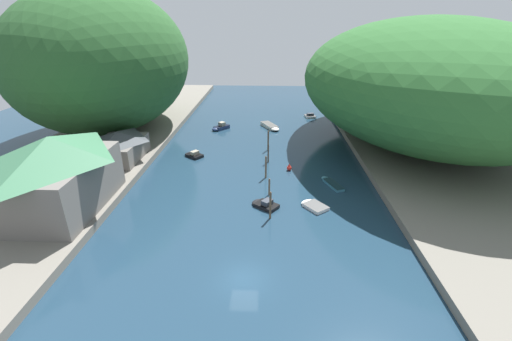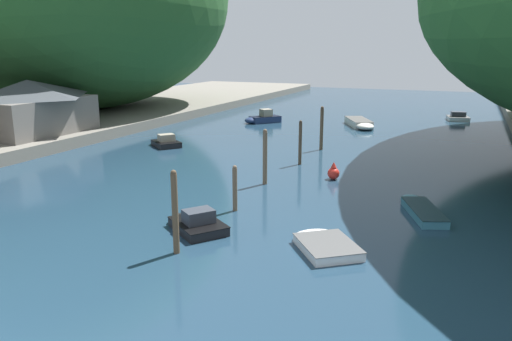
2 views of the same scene
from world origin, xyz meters
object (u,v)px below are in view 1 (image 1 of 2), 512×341
boat_small_dinghy (220,127)px  channel_buoy_near (289,168)px  boathouse_shed (118,145)px  boat_moored_right (265,204)px  waterfront_building (56,172)px  person_on_quay (116,176)px  boat_cabin_cruiser (271,127)px  boat_white_cruiser (313,205)px  person_by_boathouse (118,172)px  boat_yellow_tender (331,183)px  boat_open_rowboat (310,116)px  boat_near_quay (193,155)px

boat_small_dinghy → channel_buoy_near: bearing=163.3°
boathouse_shed → boat_moored_right: boathouse_shed is taller
waterfront_building → channel_buoy_near: waterfront_building is taller
person_on_quay → boat_cabin_cruiser: bearing=-22.6°
boat_white_cruiser → person_by_boathouse: bearing=131.8°
boat_white_cruiser → boat_yellow_tender: 7.10m
boathouse_shed → boat_open_rowboat: bearing=42.3°
waterfront_building → boat_white_cruiser: size_ratio=3.80×
boat_small_dinghy → channel_buoy_near: size_ratio=3.68×
boat_open_rowboat → channel_buoy_near: size_ratio=3.16×
boat_small_dinghy → channel_buoy_near: (13.27, -20.43, -0.03)m
boat_moored_right → boat_open_rowboat: bearing=23.4°
channel_buoy_near → person_on_quay: bearing=-163.2°
person_on_quay → waterfront_building: bearing=165.0°
boat_open_rowboat → person_by_boathouse: bearing=-140.2°
boat_white_cruiser → boat_open_rowboat: size_ratio=1.10×
boat_near_quay → person_by_boathouse: (-7.94, -11.12, 1.63)m
boat_small_dinghy → person_on_quay: size_ratio=2.43×
boat_yellow_tender → boat_cabin_cruiser: boat_cabin_cruiser is taller
boat_white_cruiser → channel_buoy_near: 11.17m
boathouse_shed → person_on_quay: size_ratio=5.93×
boat_yellow_tender → person_by_boathouse: (-29.29, -1.43, 1.75)m
boat_yellow_tender → person_on_quay: person_on_quay is taller
boat_white_cruiser → person_by_boathouse: size_ratio=2.30×
boat_near_quay → channel_buoy_near: channel_buoy_near is taller
boat_open_rowboat → person_on_quay: size_ratio=2.09×
boathouse_shed → boat_yellow_tender: 32.65m
boat_near_quay → channel_buoy_near: size_ratio=3.32×
boat_moored_right → channel_buoy_near: (3.56, 11.03, 0.13)m
boat_yellow_tender → person_on_quay: size_ratio=2.92×
waterfront_building → boathouse_shed: (0.57, 14.92, -2.14)m
boat_moored_right → boat_yellow_tender: bearing=-18.2°
boat_cabin_cruiser → boat_yellow_tender: bearing=81.7°
boathouse_shed → boat_near_quay: (10.63, 3.88, -2.96)m
boathouse_shed → boat_white_cruiser: size_ratio=2.57×
boat_cabin_cruiser → person_on_quay: size_ratio=3.78×
boathouse_shed → boat_cabin_cruiser: boathouse_shed is taller
boat_cabin_cruiser → person_by_boathouse: bearing=27.0°
boat_near_quay → person_on_quay: size_ratio=2.19×
boat_white_cruiser → person_by_boathouse: person_by_boathouse is taller
waterfront_building → boat_small_dinghy: size_ratio=3.60×
waterfront_building → boat_near_quay: (11.19, 18.80, -5.10)m
boat_white_cruiser → boat_cabin_cruiser: (-5.19, 32.59, 0.16)m
boat_open_rowboat → boat_yellow_tender: bearing=-102.3°
boat_moored_right → boat_small_dinghy: bearing=53.8°
waterfront_building → boat_cabin_cruiser: (24.15, 35.37, -5.07)m
boat_near_quay → person_on_quay: (-7.67, -12.20, 1.63)m
waterfront_building → channel_buoy_near: bearing=26.9°
boat_white_cruiser → person_on_quay: size_ratio=2.30×
boathouse_shed → person_by_boathouse: size_ratio=5.93×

